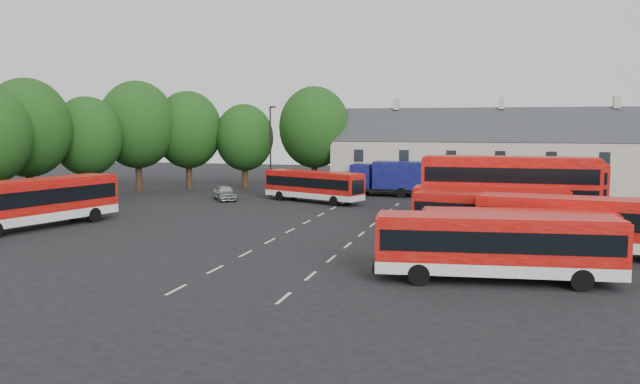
{
  "coord_description": "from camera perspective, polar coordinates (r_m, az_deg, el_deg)",
  "views": [
    {
      "loc": [
        13.29,
        -38.14,
        7.23
      ],
      "look_at": [
        0.81,
        6.79,
        2.2
      ],
      "focal_mm": 35.0,
      "sensor_mm": 36.0,
      "label": 1
    }
  ],
  "objects": [
    {
      "name": "ground",
      "position": [
        41.03,
        -3.64,
        -4.0
      ],
      "size": [
        140.0,
        140.0,
        0.0
      ],
      "primitive_type": "plane",
      "color": "black",
      "rests_on": "ground"
    },
    {
      "name": "lane_markings",
      "position": [
        42.19,
        0.47,
        -3.7
      ],
      "size": [
        5.15,
        33.8,
        0.01
      ],
      "color": "beige",
      "rests_on": "ground"
    },
    {
      "name": "treeline",
      "position": [
        66.82,
        -15.17,
        5.47
      ],
      "size": [
        29.92,
        32.59,
        12.01
      ],
      "color": "black",
      "rests_on": "ground"
    },
    {
      "name": "terrace_houses",
      "position": [
        68.23,
        16.12,
        3.08
      ],
      "size": [
        35.7,
        7.13,
        10.06
      ],
      "color": "beige",
      "rests_on": "ground"
    },
    {
      "name": "bus_row_a",
      "position": [
        29.79,
        15.83,
        -4.45
      ],
      "size": [
        11.21,
        3.83,
        3.11
      ],
      "rotation": [
        0.0,
        0.0,
        0.12
      ],
      "color": "silver",
      "rests_on": "ground"
    },
    {
      "name": "bus_row_b",
      "position": [
        34.44,
        17.57,
        -3.43
      ],
      "size": [
        10.03,
        3.67,
        2.77
      ],
      "rotation": [
        0.0,
        0.0,
        0.15
      ],
      "color": "silver",
      "rests_on": "ground"
    },
    {
      "name": "bus_row_c",
      "position": [
        37.34,
        23.06,
        -2.46
      ],
      "size": [
        11.71,
        3.89,
        3.25
      ],
      "rotation": [
        0.0,
        0.0,
        -0.11
      ],
      "color": "silver",
      "rests_on": "ground"
    },
    {
      "name": "bus_row_d",
      "position": [
        40.45,
        15.8,
        -1.87
      ],
      "size": [
        10.52,
        4.07,
        2.9
      ],
      "rotation": [
        0.0,
        0.0,
        -0.17
      ],
      "color": "silver",
      "rests_on": "ground"
    },
    {
      "name": "bus_row_e",
      "position": [
        44.58,
        15.21,
        -1.1
      ],
      "size": [
        10.5,
        3.03,
        2.93
      ],
      "rotation": [
        0.0,
        0.0,
        0.06
      ],
      "color": "silver",
      "rests_on": "ground"
    },
    {
      "name": "bus_dd_south",
      "position": [
        46.67,
        16.84,
        0.49
      ],
      "size": [
        12.18,
        2.94,
        4.98
      ],
      "rotation": [
        0.0,
        0.0,
        0.01
      ],
      "color": "silver",
      "rests_on": "ground"
    },
    {
      "name": "bus_dd_north",
      "position": [
        51.52,
        19.0,
        0.49
      ],
      "size": [
        10.66,
        3.45,
        4.29
      ],
      "rotation": [
        0.0,
        0.0,
        0.1
      ],
      "color": "silver",
      "rests_on": "ground"
    },
    {
      "name": "bus_west",
      "position": [
        47.8,
        -24.6,
        -0.59
      ],
      "size": [
        5.79,
        12.54,
        3.46
      ],
      "rotation": [
        0.0,
        0.0,
        1.31
      ],
      "color": "silver",
      "rests_on": "ground"
    },
    {
      "name": "bus_north",
      "position": [
        58.41,
        -0.61,
        0.76
      ],
      "size": [
        10.32,
        6.14,
        2.89
      ],
      "rotation": [
        0.0,
        0.0,
        -0.4
      ],
      "color": "silver",
      "rests_on": "ground"
    },
    {
      "name": "box_truck",
      "position": [
        63.65,
        6.62,
        1.39
      ],
      "size": [
        8.1,
        2.61,
        3.54
      ],
      "rotation": [
        0.0,
        0.0,
        0.01
      ],
      "color": "black",
      "rests_on": "ground"
    },
    {
      "name": "silver_car",
      "position": [
        60.78,
        -8.71,
        -0.06
      ],
      "size": [
        3.84,
        4.49,
        1.46
      ],
      "primitive_type": "imported",
      "rotation": [
        0.0,
        0.0,
        0.6
      ],
      "color": "#B3B5BB",
      "rests_on": "ground"
    },
    {
      "name": "lamppost",
      "position": [
        62.43,
        -4.53,
        3.94
      ],
      "size": [
        0.62,
        0.24,
        9.07
      ],
      "rotation": [
        0.0,
        0.0,
        0.02
      ],
      "color": "black",
      "rests_on": "ground"
    }
  ]
}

